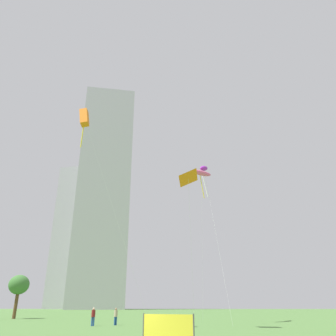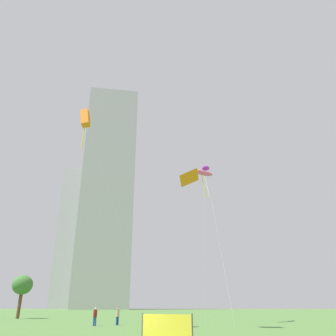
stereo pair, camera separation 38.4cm
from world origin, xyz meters
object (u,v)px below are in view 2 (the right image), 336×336
at_px(park_tree_0, 22,285).
at_px(distant_highrise_1, 108,194).
at_px(person_standing_2, 95,315).
at_px(kite_flying_3, 206,169).
at_px(distant_highrise_0, 83,235).
at_px(kite_flying_1, 189,178).
at_px(person_standing_1, 118,315).
at_px(kite_flying_2, 203,173).
at_px(kite_flying_0, 85,119).
at_px(event_banner, 167,328).

distance_m(park_tree_0, distant_highrise_1, 105.97).
bearing_deg(person_standing_2, kite_flying_3, 22.63).
bearing_deg(distant_highrise_0, kite_flying_1, -56.44).
bearing_deg(person_standing_1, person_standing_2, -2.76).
height_order(kite_flying_1, kite_flying_2, kite_flying_2).
distance_m(person_standing_1, kite_flying_0, 21.60).
bearing_deg(distant_highrise_1, distant_highrise_0, 134.30).
distance_m(person_standing_2, park_tree_0, 24.08).
xyz_separation_m(person_standing_1, park_tree_0, (-18.22, 15.97, 3.84)).
xyz_separation_m(kite_flying_1, distant_highrise_1, (-35.05, 117.22, 36.43)).
height_order(kite_flying_2, distant_highrise_1, distant_highrise_1).
bearing_deg(distant_highrise_0, distant_highrise_1, -21.98).
bearing_deg(distant_highrise_0, event_banner, -58.74).
bearing_deg(kite_flying_0, kite_flying_3, 41.69).
height_order(park_tree_0, event_banner, park_tree_0).
xyz_separation_m(person_standing_1, kite_flying_3, (10.63, 4.95, 18.93)).
bearing_deg(kite_flying_3, distant_highrise_0, 113.69).
xyz_separation_m(distant_highrise_0, event_banner, (45.75, -137.47, -31.75)).
height_order(person_standing_2, event_banner, person_standing_2).
height_order(person_standing_2, kite_flying_2, kite_flying_2).
distance_m(kite_flying_0, event_banner, 24.39).
relative_size(kite_flying_3, distant_highrise_0, 0.32).
bearing_deg(distant_highrise_0, person_standing_1, -58.78).
relative_size(distant_highrise_0, event_banner, 21.66).
distance_m(kite_flying_3, park_tree_0, 34.37).
bearing_deg(kite_flying_2, event_banner, -101.08).
relative_size(person_standing_2, event_banner, 0.58).
relative_size(kite_flying_1, event_banner, 4.94).
xyz_separation_m(person_standing_2, distant_highrise_0, (-37.66, 121.28, 31.58)).
bearing_deg(park_tree_0, person_standing_1, -41.22).
distance_m(kite_flying_1, distant_highrise_0, 135.90).
xyz_separation_m(kite_flying_0, kite_flying_2, (13.52, 11.01, -2.30)).
height_order(distant_highrise_0, distant_highrise_1, distant_highrise_1).
bearing_deg(kite_flying_1, park_tree_0, 139.68).
bearing_deg(person_standing_1, event_banner, 70.33).
height_order(kite_flying_1, kite_flying_3, kite_flying_3).
distance_m(person_standing_1, kite_flying_1, 16.68).
bearing_deg(kite_flying_3, distant_highrise_1, 109.62).
relative_size(kite_flying_1, distant_highrise_1, 0.15).
relative_size(person_standing_2, distant_highrise_0, 0.03).
bearing_deg(person_standing_2, kite_flying_2, 17.89).
height_order(person_standing_1, kite_flying_3, kite_flying_3).
bearing_deg(park_tree_0, person_standing_2, -47.26).
bearing_deg(kite_flying_1, distant_highrise_0, 110.71).
distance_m(kite_flying_3, event_banner, 29.95).
height_order(kite_flying_1, park_tree_0, kite_flying_1).
distance_m(kite_flying_1, kite_flying_3, 12.75).
height_order(kite_flying_3, event_banner, kite_flying_3).
xyz_separation_m(person_standing_2, distant_highrise_1, (-25.10, 112.54, 49.74)).
distance_m(kite_flying_0, distant_highrise_0, 132.92).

